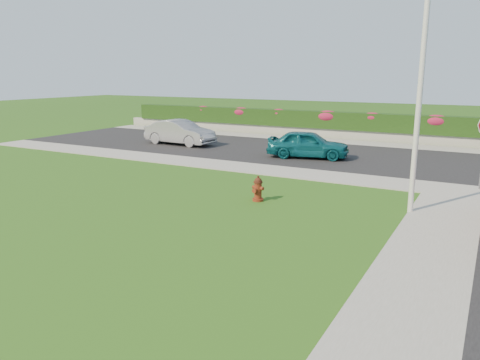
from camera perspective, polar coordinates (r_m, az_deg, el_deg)
The scene contains 18 objects.
ground at distance 12.85m, azimuth -12.23°, elevation -6.21°, with size 120.00×120.00×0.00m, color black.
street_far at distance 26.85m, azimuth -0.74°, elevation 4.06°, with size 26.00×8.00×0.04m, color black.
sidewalk_right at distance 8.27m, azimuth 18.25°, elevation -17.68°, with size 2.00×20.00×0.04m, color gray.
sidewalk_far at distance 23.29m, azimuth -8.98°, elevation 2.54°, with size 24.00×2.00×0.04m, color gray.
curb_corner at distance 18.58m, azimuth 24.70°, elevation -1.12°, with size 2.00×2.00×0.04m, color gray.
sidewalk_beyond at distance 29.81m, azimuth 10.80°, elevation 4.72°, with size 34.00×2.00×0.04m, color gray.
retaining_wall at distance 31.19m, azimuth 11.69°, elevation 5.55°, with size 34.00×0.40×0.60m, color gray.
hedge at distance 31.19m, azimuth 11.81°, elevation 7.12°, with size 32.00×0.90×1.10m, color black.
fire_hydrant at distance 15.45m, azimuth 2.19°, elevation -1.12°, with size 0.44×0.41×0.85m.
sedan_teal at distance 23.42m, azimuth 8.29°, elevation 4.36°, with size 1.61×3.99×1.36m, color #0C535D.
sedan_silver at distance 27.82m, azimuth -7.35°, elevation 5.79°, with size 1.51×4.34×1.43m, color #919398.
utility_pole at distance 14.67m, azimuth 20.93°, elevation 8.04°, with size 0.16×0.16×6.22m, color silver.
flower_clump_a at distance 35.47m, azimuth -4.49°, elevation 8.55°, with size 1.11×0.72×0.56m, color #AA1D45.
flower_clump_b at distance 33.82m, azimuth 0.15°, elevation 8.30°, with size 1.33×0.85×0.66m, color #AA1D45.
flower_clump_c at distance 32.52m, azimuth 4.71°, elevation 8.15°, with size 1.12×0.72×0.56m, color #AA1D45.
flower_clump_d at distance 31.27m, azimuth 10.61°, elevation 7.65°, with size 1.49×0.96×0.75m, color #AA1D45.
flower_clump_e at distance 30.49m, azimuth 15.82°, elevation 7.38°, with size 1.18×0.76×0.59m, color #AA1D45.
flower_clump_f at distance 29.88m, azimuth 22.81°, elevation 6.66°, with size 1.43×0.92×0.72m, color #AA1D45.
Camera 1 is at (8.08, -9.09, 4.14)m, focal length 35.00 mm.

